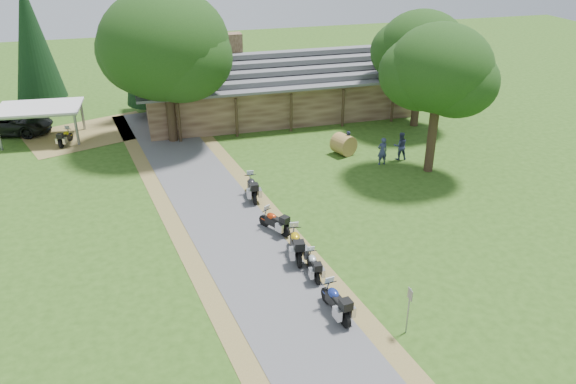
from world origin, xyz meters
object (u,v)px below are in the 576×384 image
object	(u,v)px
motorcycle_row_c	(296,243)
motorcycle_row_e	(252,186)
motorcycle_row_d	(274,220)
carport	(42,123)
motorcycle_row_b	(313,264)
motorcycle_carport_a	(65,137)
hay_bale	(344,144)
car_dark_suv	(8,117)
motorcycle_row_a	(336,300)
lodge	(275,82)

from	to	relation	value
motorcycle_row_c	motorcycle_row_e	bearing A→B (deg)	12.64
motorcycle_row_d	motorcycle_row_e	xyz separation A→B (m)	(-0.25, 3.96, 0.07)
carport	motorcycle_row_c	xyz separation A→B (m)	(12.76, -19.34, -0.47)
carport	motorcycle_row_b	bearing A→B (deg)	-53.70
motorcycle_row_b	motorcycle_carport_a	size ratio (longest dim) A/B	0.99
motorcycle_row_c	motorcycle_row_d	world-z (taller)	motorcycle_row_c
motorcycle_row_c	hay_bale	xyz separation A→B (m)	(6.53, 11.10, -0.06)
carport	car_dark_suv	xyz separation A→B (m)	(-2.50, 1.93, 0.04)
motorcycle_row_d	hay_bale	world-z (taller)	hay_bale
motorcycle_row_a	motorcycle_row_d	world-z (taller)	motorcycle_row_a
car_dark_suv	motorcycle_row_e	world-z (taller)	car_dark_suv
lodge	motorcycle_row_c	world-z (taller)	lodge
lodge	motorcycle_row_d	size ratio (longest dim) A/B	11.67
motorcycle_row_d	motorcycle_carport_a	xyz separation A→B (m)	(-10.86, 15.35, -0.04)
motorcycle_carport_a	carport	bearing A→B (deg)	66.63
motorcycle_carport_a	motorcycle_row_c	bearing A→B (deg)	-126.60
motorcycle_row_b	motorcycle_row_e	distance (m)	8.15
carport	motorcycle_row_a	bearing A→B (deg)	-56.82
motorcycle_row_a	motorcycle_carport_a	size ratio (longest dim) A/B	1.18
motorcycle_row_b	motorcycle_row_d	xyz separation A→B (m)	(-0.69, 4.14, 0.05)
motorcycle_row_e	motorcycle_row_d	bearing A→B (deg)	-173.53
motorcycle_row_d	motorcycle_row_e	world-z (taller)	motorcycle_row_e
motorcycle_row_a	hay_bale	size ratio (longest dim) A/B	1.49
car_dark_suv	motorcycle_row_b	xyz separation A→B (m)	(15.56, -22.91, -0.66)
car_dark_suv	hay_bale	xyz separation A→B (m)	(21.79, -10.17, -0.56)
motorcycle_row_a	motorcycle_row_b	bearing A→B (deg)	-7.42
motorcycle_row_b	carport	bearing A→B (deg)	35.36
carport	car_dark_suv	world-z (taller)	car_dark_suv
carport	motorcycle_row_e	world-z (taller)	carport
motorcycle_row_e	motorcycle_carport_a	size ratio (longest dim) A/B	1.18
motorcycle_row_c	motorcycle_carport_a	bearing A→B (deg)	39.19
lodge	carport	bearing A→B (deg)	-175.34
motorcycle_carport_a	lodge	bearing A→B (deg)	-58.36
carport	hay_bale	bearing A→B (deg)	-18.73
lodge	motorcycle_row_e	xyz separation A→B (m)	(-5.06, -14.28, -1.76)
motorcycle_row_e	motorcycle_carport_a	world-z (taller)	motorcycle_row_e
motorcycle_carport_a	hay_bale	bearing A→B (deg)	-89.60
car_dark_suv	motorcycle_row_e	size ratio (longest dim) A/B	3.19
motorcycle_row_b	motorcycle_carport_a	bearing A→B (deg)	34.11
lodge	motorcycle_row_c	distance (m)	21.27
motorcycle_row_c	motorcycle_row_d	xyz separation A→B (m)	(-0.39, 2.50, -0.11)
car_dark_suv	motorcycle_row_a	distance (m)	30.07
motorcycle_row_a	carport	bearing A→B (deg)	21.29
motorcycle_row_d	motorcycle_row_e	distance (m)	3.96
motorcycle_row_b	motorcycle_row_c	size ratio (longest dim) A/B	0.79
carport	motorcycle_carport_a	distance (m)	2.21
motorcycle_row_b	motorcycle_row_c	xyz separation A→B (m)	(-0.30, 1.64, 0.15)
motorcycle_row_b	car_dark_suv	bearing A→B (deg)	37.63
motorcycle_row_e	motorcycle_row_b	bearing A→B (deg)	-170.50
motorcycle_row_d	carport	bearing A→B (deg)	6.25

